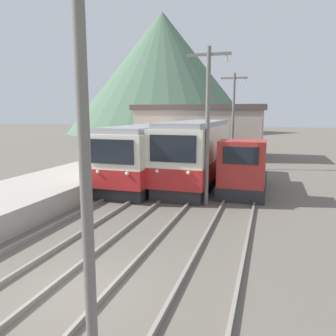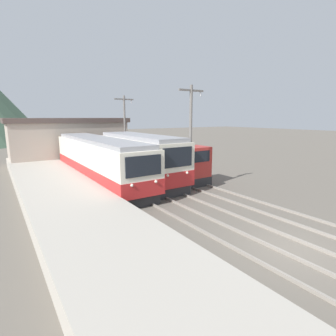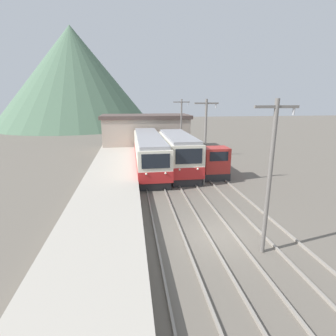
# 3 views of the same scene
# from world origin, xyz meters

# --- Properties ---
(ground_plane) EXTENTS (200.00, 200.00, 0.00)m
(ground_plane) POSITION_xyz_m (0.00, 0.00, 0.00)
(ground_plane) COLOR #665E54
(platform_left) EXTENTS (4.50, 54.00, 0.95)m
(platform_left) POSITION_xyz_m (-6.25, 0.00, 0.48)
(platform_left) COLOR #ADA599
(platform_left) RESTS_ON ground
(track_left) EXTENTS (1.54, 60.00, 0.14)m
(track_left) POSITION_xyz_m (-2.60, 0.00, 0.07)
(track_left) COLOR gray
(track_left) RESTS_ON ground
(track_center) EXTENTS (1.54, 60.00, 0.14)m
(track_center) POSITION_xyz_m (0.20, 0.00, 0.07)
(track_center) COLOR gray
(track_center) RESTS_ON ground
(track_right) EXTENTS (1.54, 60.00, 0.14)m
(track_right) POSITION_xyz_m (3.20, 0.00, 0.07)
(track_right) COLOR gray
(track_right) RESTS_ON ground
(commuter_train_left) EXTENTS (2.84, 15.09, 3.62)m
(commuter_train_left) POSITION_xyz_m (-2.60, 14.91, 1.68)
(commuter_train_left) COLOR #28282B
(commuter_train_left) RESTS_ON ground
(commuter_train_center) EXTENTS (2.84, 10.25, 3.86)m
(commuter_train_center) POSITION_xyz_m (0.20, 13.15, 1.78)
(commuter_train_center) COLOR #28282B
(commuter_train_center) RESTS_ON ground
(shunting_locomotive) EXTENTS (2.40, 5.92, 3.00)m
(shunting_locomotive) POSITION_xyz_m (3.20, 11.92, 1.21)
(shunting_locomotive) COLOR #28282B
(shunting_locomotive) RESTS_ON ground
(catenary_mast_mid) EXTENTS (2.00, 0.20, 7.28)m
(catenary_mast_mid) POSITION_xyz_m (1.71, 8.69, 3.96)
(catenary_mast_mid) COLOR slate
(catenary_mast_mid) RESTS_ON ground
(catenary_mast_far) EXTENTS (2.00, 0.20, 7.28)m
(catenary_mast_far) POSITION_xyz_m (1.71, 19.23, 3.96)
(catenary_mast_far) COLOR slate
(catenary_mast_far) RESTS_ON ground
(station_building) EXTENTS (12.60, 6.30, 5.11)m
(station_building) POSITION_xyz_m (-2.25, 26.00, 2.58)
(station_building) COLOR #AD9E8E
(station_building) RESTS_ON ground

